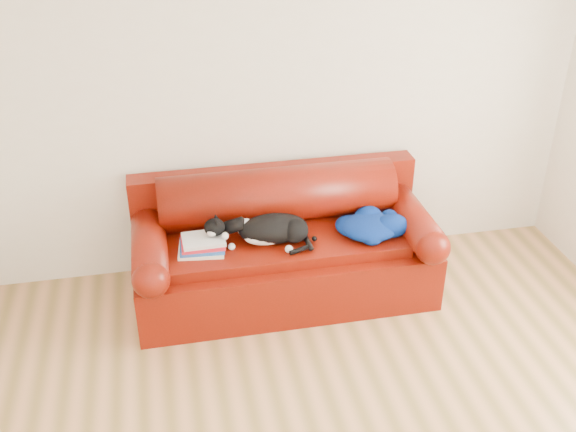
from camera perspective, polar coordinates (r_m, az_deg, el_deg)
name	(u,v)px	position (r m, az deg, el deg)	size (l,w,h in m)	color
room_shell	(390,174)	(2.97, 8.67, 3.58)	(4.52, 4.02, 2.61)	beige
sofa_base	(284,265)	(4.87, -0.34, -4.17)	(2.10, 0.90, 0.50)	#410C02
sofa_back	(277,212)	(4.92, -0.91, 0.33)	(2.10, 1.01, 0.88)	#410C02
book_stack	(202,245)	(4.56, -7.26, -2.41)	(0.33, 0.27, 0.10)	white
cat	(272,230)	(4.60, -1.38, -1.16)	(0.64, 0.43, 0.25)	black
blanket	(371,225)	(4.74, 7.07, -0.77)	(0.53, 0.43, 0.15)	#020F42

